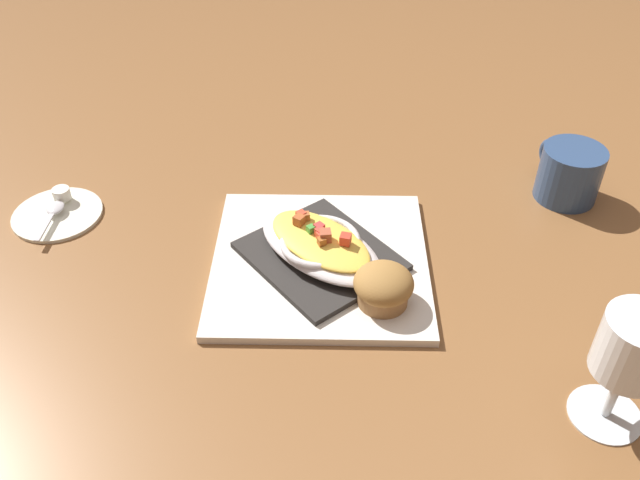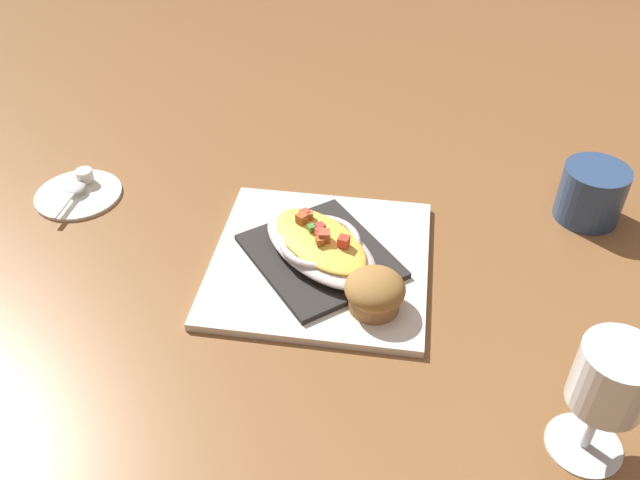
{
  "view_description": "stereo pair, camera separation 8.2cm",
  "coord_description": "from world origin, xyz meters",
  "views": [
    {
      "loc": [
        0.62,
        -0.08,
        0.57
      ],
      "look_at": [
        0.0,
        0.0,
        0.04
      ],
      "focal_mm": 37.71,
      "sensor_mm": 36.0,
      "label": 1
    },
    {
      "loc": [
        0.63,
        0.01,
        0.57
      ],
      "look_at": [
        0.0,
        0.0,
        0.04
      ],
      "focal_mm": 37.71,
      "sensor_mm": 36.0,
      "label": 2
    }
  ],
  "objects": [
    {
      "name": "square_plate",
      "position": [
        0.0,
        0.0,
        0.01
      ],
      "size": [
        0.3,
        0.3,
        0.01
      ],
      "primitive_type": "cube",
      "rotation": [
        0.0,
        0.0,
        -0.14
      ],
      "color": "silver",
      "rests_on": "ground_plane"
    },
    {
      "name": "coffee_mug",
      "position": [
        -0.1,
        0.36,
        0.03
      ],
      "size": [
        0.12,
        0.09,
        0.08
      ],
      "color": "navy",
      "rests_on": "ground_plane"
    },
    {
      "name": "folded_napkin",
      "position": [
        0.0,
        0.0,
        0.01
      ],
      "size": [
        0.23,
        0.22,
        0.01
      ],
      "primitive_type": "cube",
      "rotation": [
        0.0,
        0.0,
        0.55
      ],
      "color": "#2D2A28",
      "rests_on": "square_plate"
    },
    {
      "name": "creamer_cup_0",
      "position": [
        -0.17,
        -0.34,
        0.02
      ],
      "size": [
        0.02,
        0.02,
        0.02
      ],
      "primitive_type": "cylinder",
      "color": "white",
      "rests_on": "creamer_saucer"
    },
    {
      "name": "spoon",
      "position": [
        -0.14,
        -0.35,
        0.01
      ],
      "size": [
        0.09,
        0.03,
        0.01
      ],
      "color": "silver",
      "rests_on": "creamer_saucer"
    },
    {
      "name": "muffin",
      "position": [
        0.08,
        0.06,
        0.03
      ],
      "size": [
        0.07,
        0.07,
        0.05
      ],
      "color": "#9E6E3F",
      "rests_on": "square_plate"
    },
    {
      "name": "stemmed_glass",
      "position": [
        0.26,
        0.26,
        0.09
      ],
      "size": [
        0.07,
        0.07,
        0.14
      ],
      "color": "white",
      "rests_on": "ground_plane"
    },
    {
      "name": "gratin_dish",
      "position": [
        -0.0,
        -0.0,
        0.03
      ],
      "size": [
        0.2,
        0.19,
        0.04
      ],
      "color": "silver",
      "rests_on": "folded_napkin"
    },
    {
      "name": "creamer_saucer",
      "position": [
        -0.14,
        -0.35,
        0.0
      ],
      "size": [
        0.12,
        0.12,
        0.01
      ],
      "primitive_type": "cylinder",
      "color": "silver",
      "rests_on": "ground_plane"
    },
    {
      "name": "ground_plane",
      "position": [
        0.0,
        0.0,
        0.0
      ],
      "size": [
        2.6,
        2.6,
        0.0
      ],
      "primitive_type": "plane",
      "color": "brown"
    }
  ]
}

